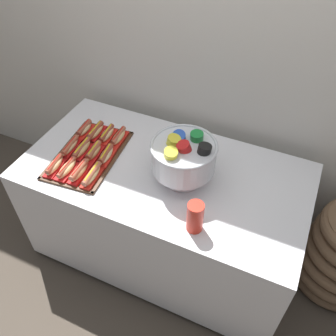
# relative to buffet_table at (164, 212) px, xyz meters

# --- Properties ---
(ground_plane) EXTENTS (10.00, 10.00, 0.00)m
(ground_plane) POSITION_rel_buffet_table_xyz_m (0.00, 0.00, -0.40)
(ground_plane) COLOR #4C4238
(back_wall) EXTENTS (6.00, 0.10, 2.60)m
(back_wall) POSITION_rel_buffet_table_xyz_m (0.00, 0.54, 0.90)
(back_wall) COLOR silver
(back_wall) RESTS_ON ground_plane
(buffet_table) EXTENTS (1.58, 0.82, 0.76)m
(buffet_table) POSITION_rel_buffet_table_xyz_m (0.00, 0.00, 0.00)
(buffet_table) COLOR silver
(buffet_table) RESTS_ON ground_plane
(serving_tray) EXTENTS (0.38, 0.55, 0.01)m
(serving_tray) POSITION_rel_buffet_table_xyz_m (-0.44, -0.07, 0.37)
(serving_tray) COLOR #472B19
(serving_tray) RESTS_ON buffet_table
(hot_dog_0) EXTENTS (0.08, 0.17, 0.06)m
(hot_dog_0) POSITION_rel_buffet_table_xyz_m (-0.54, -0.25, 0.40)
(hot_dog_0) COLOR #B21414
(hot_dog_0) RESTS_ON serving_tray
(hot_dog_1) EXTENTS (0.07, 0.17, 0.06)m
(hot_dog_1) POSITION_rel_buffet_table_xyz_m (-0.46, -0.24, 0.40)
(hot_dog_1) COLOR red
(hot_dog_1) RESTS_ON serving_tray
(hot_dog_2) EXTENTS (0.07, 0.17, 0.06)m
(hot_dog_2) POSITION_rel_buffet_table_xyz_m (-0.39, -0.23, 0.40)
(hot_dog_2) COLOR red
(hot_dog_2) RESTS_ON serving_tray
(hot_dog_3) EXTENTS (0.07, 0.18, 0.06)m
(hot_dog_3) POSITION_rel_buffet_table_xyz_m (-0.31, -0.22, 0.40)
(hot_dog_3) COLOR red
(hot_dog_3) RESTS_ON serving_tray
(hot_dog_4) EXTENTS (0.07, 0.18, 0.06)m
(hot_dog_4) POSITION_rel_buffet_table_xyz_m (-0.55, -0.08, 0.40)
(hot_dog_4) COLOR #B21414
(hot_dog_4) RESTS_ON serving_tray
(hot_dog_5) EXTENTS (0.08, 0.18, 0.06)m
(hot_dog_5) POSITION_rel_buffet_table_xyz_m (-0.48, -0.07, 0.40)
(hot_dog_5) COLOR red
(hot_dog_5) RESTS_ON serving_tray
(hot_dog_6) EXTENTS (0.08, 0.16, 0.06)m
(hot_dog_6) POSITION_rel_buffet_table_xyz_m (-0.40, -0.07, 0.40)
(hot_dog_6) COLOR red
(hot_dog_6) RESTS_ON serving_tray
(hot_dog_7) EXTENTS (0.09, 0.17, 0.06)m
(hot_dog_7) POSITION_rel_buffet_table_xyz_m (-0.33, -0.06, 0.40)
(hot_dog_7) COLOR red
(hot_dog_7) RESTS_ON serving_tray
(hot_dog_8) EXTENTS (0.08, 0.16, 0.06)m
(hot_dog_8) POSITION_rel_buffet_table_xyz_m (-0.57, 0.08, 0.40)
(hot_dog_8) COLOR red
(hot_dog_8) RESTS_ON serving_tray
(hot_dog_9) EXTENTS (0.08, 0.18, 0.06)m
(hot_dog_9) POSITION_rel_buffet_table_xyz_m (-0.49, 0.09, 0.40)
(hot_dog_9) COLOR #B21414
(hot_dog_9) RESTS_ON serving_tray
(hot_dog_10) EXTENTS (0.08, 0.16, 0.06)m
(hot_dog_10) POSITION_rel_buffet_table_xyz_m (-0.42, 0.10, 0.40)
(hot_dog_10) COLOR red
(hot_dog_10) RESTS_ON serving_tray
(hot_dog_11) EXTENTS (0.07, 0.16, 0.06)m
(hot_dog_11) POSITION_rel_buffet_table_xyz_m (-0.34, 0.10, 0.40)
(hot_dog_11) COLOR red
(hot_dog_11) RESTS_ON serving_tray
(punch_bowl) EXTENTS (0.34, 0.34, 0.29)m
(punch_bowl) POSITION_rel_buffet_table_xyz_m (0.12, -0.02, 0.53)
(punch_bowl) COLOR silver
(punch_bowl) RESTS_ON buffet_table
(cup_stack) EXTENTS (0.08, 0.08, 0.17)m
(cup_stack) POSITION_rel_buffet_table_xyz_m (0.29, -0.29, 0.45)
(cup_stack) COLOR red
(cup_stack) RESTS_ON buffet_table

